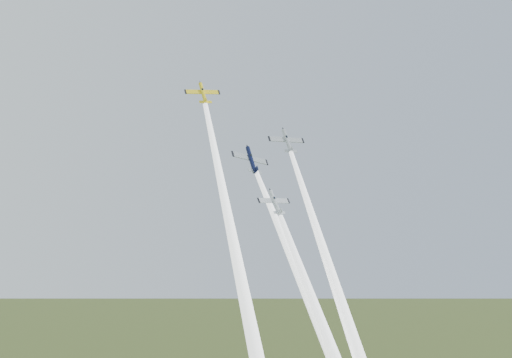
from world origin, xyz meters
The scene contains 7 objects.
plane_yellow centered at (-7.49, 0.99, 108.74)m, with size 7.01×6.96×1.10m, color yellow, non-canonical shape.
smoke_trail_yellow centered at (-14.89, -19.96, 76.51)m, with size 2.65×2.65×71.88m, color white, non-canonical shape.
plane_navy centered at (4.56, 1.21, 96.84)m, with size 8.71×8.64×1.36m, color black, non-canonical shape.
smoke_trail_navy centered at (2.86, -16.82, 70.57)m, with size 2.65×2.65×57.42m, color white, non-canonical shape.
plane_silver_right centered at (13.44, 0.15, 101.49)m, with size 8.17×8.11×1.28m, color #ABB1B9, non-canonical shape.
smoke_trail_silver_right centered at (7.79, -18.32, 73.46)m, with size 2.65×2.65×61.69m, color white, non-canonical shape.
plane_silver_low centered at (0.05, -11.43, 87.32)m, with size 6.70×6.65×1.05m, color silver, non-canonical shape.
Camera 1 is at (-75.55, -99.49, 79.12)m, focal length 45.00 mm.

